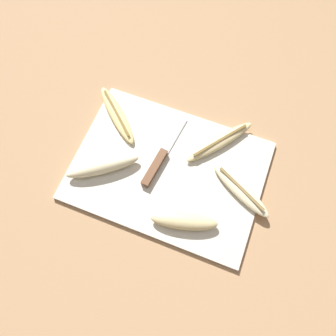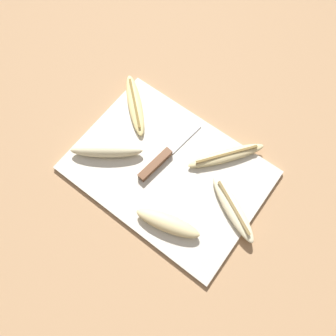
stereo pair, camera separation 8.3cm
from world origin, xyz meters
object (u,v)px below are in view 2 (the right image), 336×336
at_px(banana_mellow_near, 226,156).
at_px(banana_bright_far, 233,209).
at_px(banana_pale_long, 107,150).
at_px(banana_ripe_center, 168,223).
at_px(knife, 160,160).
at_px(banana_golden_short, 135,105).

height_order(banana_mellow_near, banana_bright_far, banana_bright_far).
xyz_separation_m(banana_pale_long, banana_ripe_center, (0.24, -0.06, -0.00)).
distance_m(knife, banana_pale_long, 0.14).
distance_m(banana_pale_long, banana_ripe_center, 0.25).
xyz_separation_m(banana_ripe_center, banana_mellow_near, (0.01, 0.23, -0.01)).
xyz_separation_m(knife, banana_bright_far, (0.22, 0.00, 0.00)).
distance_m(knife, banana_golden_short, 0.18).
bearing_deg(banana_bright_far, banana_mellow_near, 129.75).
height_order(knife, banana_golden_short, banana_golden_short).
bearing_deg(knife, banana_bright_far, 7.63).
height_order(banana_pale_long, banana_ripe_center, banana_pale_long).
bearing_deg(banana_pale_long, knife, 27.77).
bearing_deg(knife, banana_ripe_center, -39.48).
xyz_separation_m(banana_bright_far, banana_golden_short, (-0.37, 0.08, -0.00)).
xyz_separation_m(knife, banana_mellow_near, (0.13, 0.11, 0.00)).
bearing_deg(banana_golden_short, banana_bright_far, -12.73).
distance_m(banana_ripe_center, banana_mellow_near, 0.23).
distance_m(banana_pale_long, banana_mellow_near, 0.31).
height_order(banana_ripe_center, banana_golden_short, banana_ripe_center).
bearing_deg(knife, banana_mellow_near, 47.24).
xyz_separation_m(knife, banana_golden_short, (-0.15, 0.09, 0.00)).
bearing_deg(knife, banana_pale_long, -145.55).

